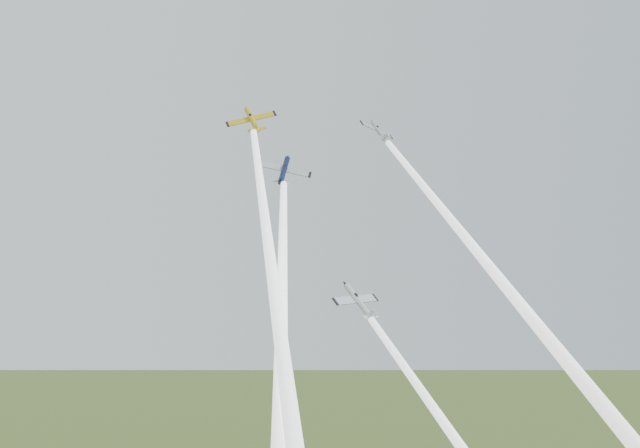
% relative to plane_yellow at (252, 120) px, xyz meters
% --- Properties ---
extents(plane_yellow, '(8.08, 7.73, 8.15)m').
position_rel_plane_yellow_xyz_m(plane_yellow, '(0.00, 0.00, 0.00)').
color(plane_yellow, gold).
extents(smoke_trail_yellow, '(12.24, 52.38, 54.14)m').
position_rel_plane_yellow_xyz_m(smoke_trail_yellow, '(-5.36, -27.43, -28.61)').
color(smoke_trail_yellow, white).
extents(plane_navy, '(10.35, 8.24, 7.99)m').
position_rel_plane_yellow_xyz_m(plane_navy, '(3.15, -5.49, -8.29)').
color(plane_navy, '#0C1436').
extents(smoke_trail_navy, '(17.60, 43.19, 46.23)m').
position_rel_plane_yellow_xyz_m(smoke_trail_navy, '(-5.16, -28.10, -32.96)').
color(smoke_trail_navy, white).
extents(plane_silver_right, '(7.04, 7.34, 6.91)m').
position_rel_plane_yellow_xyz_m(plane_silver_right, '(21.46, 0.98, 0.33)').
color(plane_silver_right, '#A8AEB7').
extents(smoke_trail_silver_right, '(14.43, 43.73, 45.87)m').
position_rel_plane_yellow_xyz_m(smoke_trail_silver_right, '(28.06, -22.01, -24.15)').
color(smoke_trail_silver_right, white).
extents(plane_silver_low, '(10.11, 8.74, 7.16)m').
position_rel_plane_yellow_xyz_m(plane_silver_low, '(10.79, -14.18, -27.06)').
color(plane_silver_low, silver).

